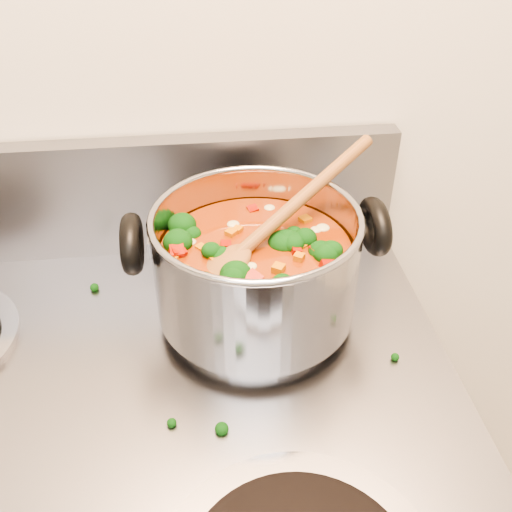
{
  "coord_description": "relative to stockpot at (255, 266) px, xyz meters",
  "views": [
    {
      "loc": [
        0.16,
        0.81,
        1.38
      ],
      "look_at": [
        0.22,
        1.32,
        1.01
      ],
      "focal_mm": 40.0,
      "sensor_mm": 36.0,
      "label": 1
    }
  ],
  "objects": [
    {
      "name": "wooden_spoon",
      "position": [
        0.01,
        0.01,
        0.04
      ],
      "size": [
        0.23,
        0.19,
        0.1
      ],
      "rotation": [
        0.0,
        0.0,
        0.65
      ],
      "color": "brown",
      "rests_on": "stockpot"
    },
    {
      "name": "cooktop_crumbs",
      "position": [
        -0.15,
        -0.01,
        -0.07
      ],
      "size": [
        0.2,
        0.28,
        0.01
      ],
      "color": "black",
      "rests_on": "electric_range"
    },
    {
      "name": "stockpot",
      "position": [
        0.0,
        0.0,
        0.0
      ],
      "size": [
        0.28,
        0.23,
        0.14
      ],
      "rotation": [
        0.0,
        0.0,
        0.01
      ],
      "color": "#9E9EA5",
      "rests_on": "electric_range"
    }
  ]
}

